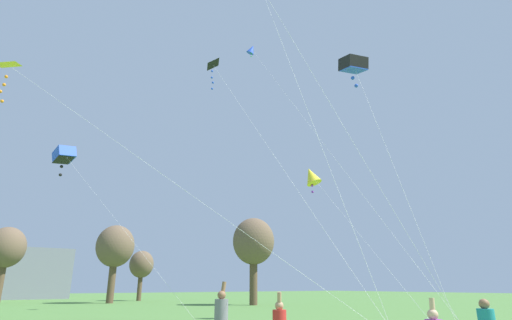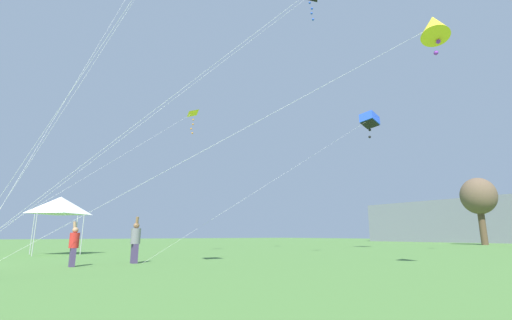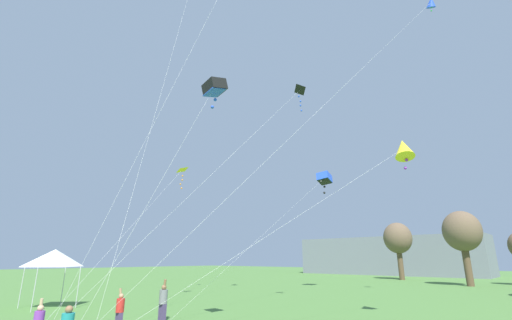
{
  "view_description": "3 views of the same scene",
  "coord_description": "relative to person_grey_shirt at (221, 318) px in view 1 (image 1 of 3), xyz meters",
  "views": [
    {
      "loc": [
        -4.79,
        -3.51,
        1.95
      ],
      "look_at": [
        6.03,
        12.1,
        7.93
      ],
      "focal_mm": 28.0,
      "sensor_mm": 36.0,
      "label": 1
    },
    {
      "loc": [
        18.0,
        3.24,
        1.24
      ],
      "look_at": [
        5.18,
        12.31,
        4.69
      ],
      "focal_mm": 24.0,
      "sensor_mm": 36.0,
      "label": 2
    },
    {
      "loc": [
        18.26,
        -3.18,
        3.12
      ],
      "look_at": [
        5.39,
        11.31,
        8.72
      ],
      "focal_mm": 24.0,
      "sensor_mm": 36.0,
      "label": 3
    }
  ],
  "objects": [
    {
      "name": "kite_black_delta_6",
      "position": [
        3.61,
        8.03,
        13.95
      ],
      "size": [
        2.91,
        14.94,
        15.48
      ],
      "color": "silver",
      "rests_on": "ground"
    },
    {
      "name": "kite_yellow_delta_7",
      "position": [
        -6.76,
        5.5,
        9.17
      ],
      "size": [
        8.91,
        12.86,
        10.6
      ],
      "color": "silver",
      "rests_on": "ground"
    },
    {
      "name": "kite_blue_box_0",
      "position": [
        -2.17,
        21.01,
        10.55
      ],
      "size": [
        3.15,
        21.59,
        12.23
      ],
      "color": "silver",
      "rests_on": "ground"
    },
    {
      "name": "person_grey_shirt",
      "position": [
        0.0,
        0.0,
        0.0
      ],
      "size": [
        0.42,
        0.42,
        2.07
      ],
      "rotation": [
        0.0,
        0.0,
        0.58
      ],
      "color": "#473860",
      "rests_on": "ground"
    },
    {
      "name": "tree_far_centre",
      "position": [
        17.9,
        24.41,
        5.35
      ],
      "size": [
        4.43,
        4.43,
        8.95
      ],
      "color": "brown",
      "rests_on": "ground"
    },
    {
      "name": "kite_blue_diamond_2",
      "position": [
        11.67,
        15.64,
        22.16
      ],
      "size": [
        8.52,
        22.59,
        23.8
      ],
      "color": "silver",
      "rests_on": "ground"
    },
    {
      "name": "tree_near_right",
      "position": [
        6.99,
        37.37,
        5.25
      ],
      "size": [
        4.36,
        4.36,
        8.8
      ],
      "color": "brown",
      "rests_on": "ground"
    },
    {
      "name": "kite_black_box_1",
      "position": [
        5.26,
        -1.56,
        9.88
      ],
      "size": [
        2.58,
        5.01,
        11.3
      ],
      "color": "silver",
      "rests_on": "ground"
    },
    {
      "name": "tree_far_left",
      "position": [
        12.26,
        42.9,
        3.57
      ],
      "size": [
        3.19,
        3.19,
        6.43
      ],
      "color": "brown",
      "rests_on": "ground"
    },
    {
      "name": "tree_far_right",
      "position": [
        -3.55,
        45.02,
        5.14
      ],
      "size": [
        4.28,
        4.28,
        8.65
      ],
      "color": "brown",
      "rests_on": "ground"
    },
    {
      "name": "kite_yellow_diamond_5",
      "position": [
        10.73,
        7.2,
        7.81
      ],
      "size": [
        7.81,
        13.69,
        9.55
      ],
      "color": "silver",
      "rests_on": "ground"
    }
  ]
}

